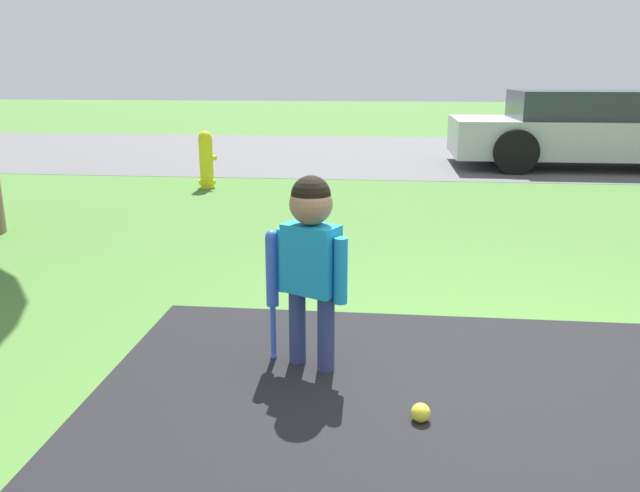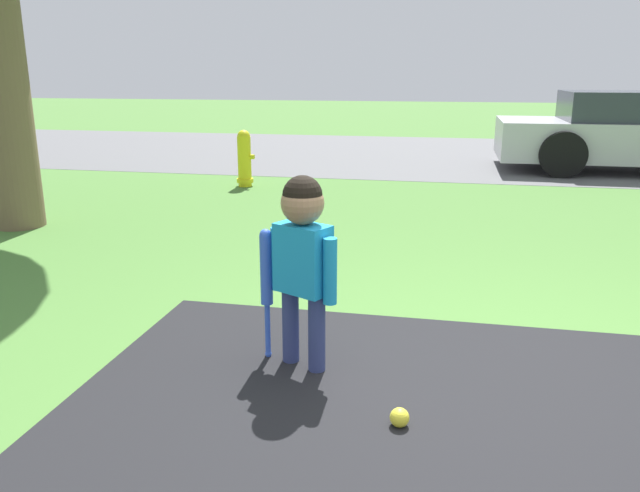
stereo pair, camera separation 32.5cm
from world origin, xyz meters
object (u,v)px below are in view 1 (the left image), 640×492
at_px(baseball_bat, 272,277).
at_px(fire_hydrant, 206,160).
at_px(sports_ball, 421,413).
at_px(parked_car, 592,131).
at_px(child, 311,246).

bearing_deg(baseball_bat, fire_hydrant, 109.73).
distance_m(sports_ball, parked_car, 8.24).
distance_m(sports_ball, fire_hydrant, 5.82).
distance_m(baseball_bat, sports_ball, 0.97).
bearing_deg(child, fire_hydrant, 138.10).
height_order(sports_ball, fire_hydrant, fire_hydrant).
relative_size(child, sports_ball, 11.72).
xyz_separation_m(child, baseball_bat, (-0.20, 0.06, -0.18)).
height_order(child, parked_car, parked_car).
bearing_deg(sports_ball, child, 138.16).
height_order(child, fire_hydrant, child).
bearing_deg(fire_hydrant, child, -68.40).
relative_size(fire_hydrant, parked_car, 0.17).
xyz_separation_m(fire_hydrant, parked_car, (5.38, 2.39, 0.21)).
bearing_deg(sports_ball, fire_hydrant, 114.66).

